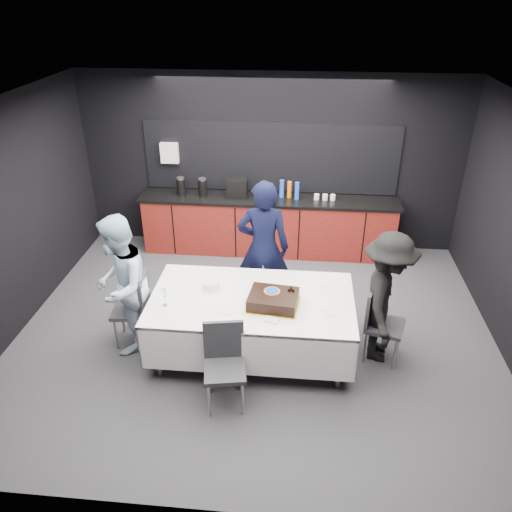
{
  "coord_description": "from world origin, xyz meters",
  "views": [
    {
      "loc": [
        0.5,
        -5.11,
        3.96
      ],
      "look_at": [
        0.0,
        0.1,
        1.05
      ],
      "focal_mm": 35.0,
      "sensor_mm": 36.0,
      "label": 1
    }
  ],
  "objects": [
    {
      "name": "loose_plate_far",
      "position": [
        -0.01,
        -0.07,
        0.78
      ],
      "size": [
        0.19,
        0.19,
        0.01
      ],
      "primitive_type": "cylinder",
      "color": "white",
      "rests_on": "party_table"
    },
    {
      "name": "champagne_flute",
      "position": [
        -0.95,
        -0.64,
        0.94
      ],
      "size": [
        0.06,
        0.06,
        0.22
      ],
      "color": "white",
      "rests_on": "party_table"
    },
    {
      "name": "plate_stack",
      "position": [
        -0.49,
        -0.25,
        0.83
      ],
      "size": [
        0.2,
        0.2,
        0.1
      ],
      "primitive_type": "cylinder",
      "color": "white",
      "rests_on": "party_table"
    },
    {
      "name": "cake_assembly",
      "position": [
        0.25,
        -0.51,
        0.85
      ],
      "size": [
        0.62,
        0.53,
        0.18
      ],
      "color": "#EDC045",
      "rests_on": "party_table"
    },
    {
      "name": "loose_plate_near",
      "position": [
        -0.25,
        -0.68,
        0.78
      ],
      "size": [
        0.19,
        0.19,
        0.01
      ],
      "primitive_type": "cylinder",
      "color": "white",
      "rests_on": "party_table"
    },
    {
      "name": "fork_pile",
      "position": [
        0.25,
        -0.82,
        0.79
      ],
      "size": [
        0.17,
        0.13,
        0.02
      ],
      "primitive_type": "cube",
      "rotation": [
        0.0,
        0.0,
        -0.28
      ],
      "color": "white",
      "rests_on": "party_table"
    },
    {
      "name": "loose_plate_right_a",
      "position": [
        0.84,
        -0.14,
        0.78
      ],
      "size": [
        0.19,
        0.19,
        0.01
      ],
      "primitive_type": "cylinder",
      "color": "white",
      "rests_on": "party_table"
    },
    {
      "name": "loose_plate_right_b",
      "position": [
        0.87,
        -0.59,
        0.78
      ],
      "size": [
        0.18,
        0.18,
        0.01
      ],
      "primitive_type": "cylinder",
      "color": "white",
      "rests_on": "party_table"
    },
    {
      "name": "chair_left",
      "position": [
        -1.41,
        -0.31,
        0.53
      ],
      "size": [
        0.46,
        0.46,
        0.92
      ],
      "color": "#2D2D32",
      "rests_on": "ground"
    },
    {
      "name": "kitchenette",
      "position": [
        -0.02,
        2.22,
        0.54
      ],
      "size": [
        4.1,
        0.64,
        2.05
      ],
      "color": "maroon",
      "rests_on": "ground"
    },
    {
      "name": "person_right",
      "position": [
        1.51,
        -0.3,
        0.8
      ],
      "size": [
        0.75,
        1.12,
        1.61
      ],
      "primitive_type": "imported",
      "rotation": [
        0.0,
        0.0,
        1.42
      ],
      "color": "black",
      "rests_on": "ground"
    },
    {
      "name": "chair_right",
      "position": [
        1.46,
        -0.32,
        0.53
      ],
      "size": [
        0.52,
        0.52,
        0.92
      ],
      "color": "#2D2D32",
      "rests_on": "ground"
    },
    {
      "name": "ground",
      "position": [
        0.0,
        0.0,
        0.0
      ],
      "size": [
        6.0,
        6.0,
        0.0
      ],
      "primitive_type": "plane",
      "color": "#3D3D42",
      "rests_on": "ground"
    },
    {
      "name": "room_shell",
      "position": [
        0.0,
        0.0,
        1.86
      ],
      "size": [
        6.04,
        5.04,
        2.82
      ],
      "color": "white",
      "rests_on": "ground"
    },
    {
      "name": "chair_near",
      "position": [
        -0.2,
        -1.18,
        0.53
      ],
      "size": [
        0.49,
        0.49,
        0.92
      ],
      "color": "#2D2D32",
      "rests_on": "ground"
    },
    {
      "name": "person_left",
      "position": [
        -1.53,
        -0.41,
        0.86
      ],
      "size": [
        0.71,
        0.88,
        1.72
      ],
      "primitive_type": "imported",
      "rotation": [
        0.0,
        0.0,
        -1.49
      ],
      "color": "silver",
      "rests_on": "ground"
    },
    {
      "name": "party_table",
      "position": [
        0.0,
        -0.4,
        0.64
      ],
      "size": [
        2.32,
        1.32,
        0.78
      ],
      "color": "#99999E",
      "rests_on": "ground"
    },
    {
      "name": "person_center",
      "position": [
        0.05,
        0.55,
        0.92
      ],
      "size": [
        0.68,
        0.45,
        1.85
      ],
      "primitive_type": "imported",
      "rotation": [
        0.0,
        0.0,
        3.15
      ],
      "color": "black",
      "rests_on": "ground"
    }
  ]
}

